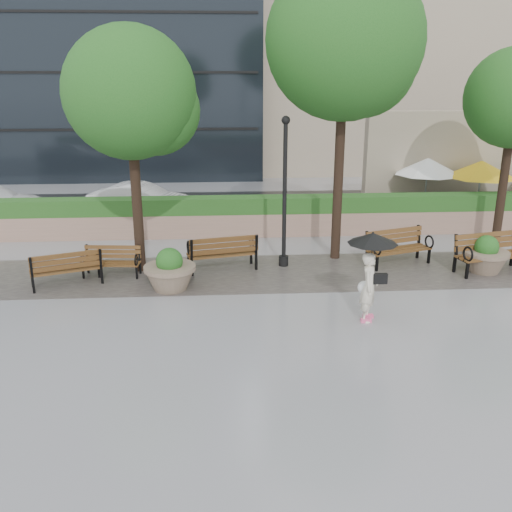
{
  "coord_description": "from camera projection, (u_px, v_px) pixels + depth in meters",
  "views": [
    {
      "loc": [
        -1.24,
        -12.18,
        5.47
      ],
      "look_at": [
        -0.38,
        1.21,
        1.1
      ],
      "focal_mm": 40.0,
      "sensor_mm": 36.0,
      "label": 1
    }
  ],
  "objects": [
    {
      "name": "patio_umb_white",
      "position": [
        428.0,
        167.0,
        21.7
      ],
      "size": [
        2.5,
        2.5,
        2.3
      ],
      "color": "black",
      "rests_on": "ground"
    },
    {
      "name": "car_right",
      "position": [
        141.0,
        201.0,
        22.16
      ],
      "size": [
        4.21,
        2.34,
        1.31
      ],
      "primitive_type": "imported",
      "rotation": [
        0.0,
        0.0,
        1.32
      ],
      "color": "white",
      "rests_on": "ground"
    },
    {
      "name": "pedestrian",
      "position": [
        371.0,
        268.0,
        12.77
      ],
      "size": [
        1.12,
        1.12,
        2.06
      ],
      "rotation": [
        0.0,
        0.0,
        1.14
      ],
      "color": "#ECE1C6",
      "rests_on": "ground"
    },
    {
      "name": "tree_0",
      "position": [
        136.0,
        98.0,
        15.01
      ],
      "size": [
        3.56,
        3.48,
        6.66
      ],
      "color": "black",
      "rests_on": "ground"
    },
    {
      "name": "cafe_hedge",
      "position": [
        496.0,
        213.0,
        21.14
      ],
      "size": [
        8.0,
        0.5,
        0.9
      ],
      "primitive_type": "cube",
      "color": "#214C19",
      "rests_on": "ground"
    },
    {
      "name": "bench_2",
      "position": [
        222.0,
        260.0,
        16.34
      ],
      "size": [
        2.08,
        1.18,
        1.05
      ],
      "rotation": [
        0.0,
        0.0,
        3.36
      ],
      "color": "brown",
      "rests_on": "ground"
    },
    {
      "name": "asphalt_street",
      "position": [
        250.0,
        208.0,
        23.77
      ],
      "size": [
        40.0,
        7.0,
        0.0
      ],
      "primitive_type": "cube",
      "color": "black",
      "rests_on": "ground"
    },
    {
      "name": "planter_right",
      "position": [
        485.0,
        258.0,
        16.15
      ],
      "size": [
        1.29,
        1.29,
        1.08
      ],
      "color": "#7F6B56",
      "rests_on": "ground"
    },
    {
      "name": "cafe_wall",
      "position": [
        488.0,
        162.0,
        22.78
      ],
      "size": [
        10.0,
        0.6,
        4.0
      ],
      "primitive_type": "cube",
      "color": "tan",
      "rests_on": "ground"
    },
    {
      "name": "hedge_wall",
      "position": [
        256.0,
        216.0,
        19.77
      ],
      "size": [
        24.0,
        0.8,
        1.35
      ],
      "color": "#A17B68",
      "rests_on": "ground"
    },
    {
      "name": "patio_umb_yellow_a",
      "position": [
        481.0,
        170.0,
        21.08
      ],
      "size": [
        2.5,
        2.5,
        2.3
      ],
      "color": "black",
      "rests_on": "ground"
    },
    {
      "name": "lamppost",
      "position": [
        284.0,
        202.0,
        16.2
      ],
      "size": [
        0.28,
        0.28,
        4.31
      ],
      "color": "black",
      "rests_on": "ground"
    },
    {
      "name": "bench_4",
      "position": [
        490.0,
        261.0,
        16.15
      ],
      "size": [
        2.18,
        1.26,
        1.1
      ],
      "rotation": [
        0.0,
        0.0,
        0.23
      ],
      "color": "brown",
      "rests_on": "ground"
    },
    {
      "name": "bench_1",
      "position": [
        112.0,
        268.0,
        15.85
      ],
      "size": [
        1.61,
        0.76,
        0.84
      ],
      "rotation": [
        0.0,
        0.0,
        -0.09
      ],
      "color": "brown",
      "rests_on": "ground"
    },
    {
      "name": "ground",
      "position": [
        275.0,
        316.0,
        13.33
      ],
      "size": [
        100.0,
        100.0,
        0.0
      ],
      "primitive_type": "plane",
      "color": "gray",
      "rests_on": "ground"
    },
    {
      "name": "cobble_strip",
      "position": [
        265.0,
        273.0,
        16.18
      ],
      "size": [
        28.0,
        3.2,
        0.01
      ],
      "primitive_type": "cube",
      "color": "#383330",
      "rests_on": "ground"
    },
    {
      "name": "planter_left",
      "position": [
        170.0,
        273.0,
        14.84
      ],
      "size": [
        1.35,
        1.35,
        1.13
      ],
      "color": "#7F6B56",
      "rests_on": "ground"
    },
    {
      "name": "bench_0",
      "position": [
        67.0,
        275.0,
        15.16
      ],
      "size": [
        1.95,
        1.3,
        0.98
      ],
      "rotation": [
        0.0,
        0.0,
        3.49
      ],
      "color": "brown",
      "rests_on": "ground"
    },
    {
      "name": "tree_1",
      "position": [
        349.0,
        47.0,
        15.69
      ],
      "size": [
        4.37,
        4.37,
        8.45
      ],
      "color": "black",
      "rests_on": "ground"
    },
    {
      "name": "bench_3",
      "position": [
        398.0,
        255.0,
        16.8
      ],
      "size": [
        2.04,
        1.33,
        1.03
      ],
      "rotation": [
        0.0,
        0.0,
        0.32
      ],
      "color": "brown",
      "rests_on": "ground"
    }
  ]
}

